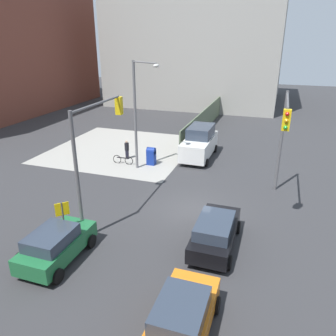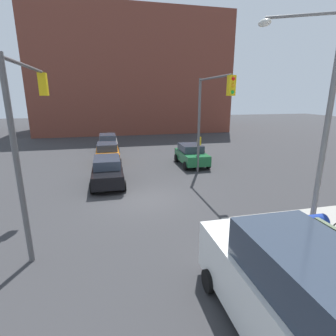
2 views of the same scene
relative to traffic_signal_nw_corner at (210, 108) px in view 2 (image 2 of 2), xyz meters
name	(u,v)px [view 2 (image 2 of 2)]	position (x,y,z in m)	size (l,w,h in m)	color
ground_plane	(146,199)	(2.61, -4.50, -4.60)	(120.00, 120.00, 0.00)	#333335
building_brick_west	(131,76)	(-29.39, -2.03, 3.83)	(16.00, 28.00, 16.87)	brown
traffic_signal_nw_corner	(210,108)	(0.00, 0.00, 0.00)	(5.01, 0.36, 6.50)	#59595B
traffic_signal_se_corner	(29,116)	(5.09, -9.00, 0.02)	(5.31, 0.36, 6.50)	#59595B
street_lamp_corner	(317,115)	(7.63, 0.97, 0.10)	(1.52, 2.39, 8.00)	slate
warning_sign_two_way	(199,147)	(-2.79, 0.38, -2.96)	(0.48, 0.48, 2.40)	#4C4C4C
mailbox_blue	(314,233)	(8.81, 0.50, -3.84)	(0.56, 0.64, 1.43)	navy
hatchback_green	(191,155)	(-3.83, 0.13, -3.76)	(3.87, 2.02, 1.62)	#1E6638
hatchback_orange	(108,153)	(-5.93, -6.37, -3.76)	(3.85, 2.02, 1.62)	orange
coupe_black	(107,171)	(-0.53, -6.42, -3.76)	(4.44, 2.02, 1.62)	black
hatchback_gray	(108,142)	(-11.19, -6.29, -3.76)	(4.27, 2.02, 1.62)	slate
van_white_delivery	(292,296)	(11.72, -2.70, -3.32)	(5.40, 2.32, 2.62)	white
bicycle_at_crosswalk	(206,159)	(-4.20, 1.50, -4.26)	(1.75, 0.05, 0.97)	black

